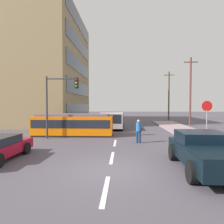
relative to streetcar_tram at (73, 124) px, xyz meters
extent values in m
plane|color=#4D4750|center=(3.83, 0.62, -0.99)|extent=(120.00, 120.00, 0.00)
cube|color=gray|center=(10.63, -3.38, -0.92)|extent=(3.20, 36.00, 0.14)
cube|color=silver|center=(3.83, -11.38, -0.99)|extent=(0.16, 2.40, 0.01)
cube|color=silver|center=(3.83, -7.38, -0.99)|extent=(0.16, 2.40, 0.01)
cube|color=silver|center=(3.83, -3.38, -0.99)|extent=(0.16, 2.40, 0.01)
cube|color=silver|center=(3.83, 6.00, -0.99)|extent=(0.16, 2.40, 0.01)
cube|color=silver|center=(3.83, 12.00, -0.99)|extent=(0.16, 2.40, 0.01)
cube|color=#8F7A52|center=(-9.24, 11.99, 7.01)|extent=(14.43, 16.72, 16.00)
cube|color=#2D3847|center=(-1.99, 11.99, 0.93)|extent=(0.06, 14.22, 1.92)
cube|color=#2D3847|center=(-1.99, 11.99, 4.13)|extent=(0.06, 14.22, 1.92)
cube|color=#2D3847|center=(-1.99, 11.99, 7.33)|extent=(0.06, 14.22, 1.92)
cube|color=#2D3847|center=(-1.99, 11.99, 10.53)|extent=(0.06, 14.22, 1.92)
cube|color=#2D3847|center=(-1.99, 11.99, 13.73)|extent=(0.06, 14.22, 1.92)
cube|color=orange|center=(0.00, 0.00, -0.06)|extent=(6.95, 2.59, 1.57)
cube|color=#2D2D2D|center=(0.00, 0.00, -0.92)|extent=(6.81, 2.46, 0.15)
cube|color=#65535C|center=(0.00, 0.00, 0.83)|extent=(6.25, 2.20, 0.20)
cube|color=#1E232D|center=(0.00, 0.00, 0.13)|extent=(6.67, 2.62, 0.69)
cube|color=#B7ACB4|center=(3.17, 5.17, 0.07)|extent=(2.59, 5.67, 1.52)
cube|color=black|center=(3.13, 2.40, 0.30)|extent=(2.25, 0.15, 0.91)
cube|color=black|center=(3.17, 5.17, 0.35)|extent=(2.61, 4.83, 0.61)
cylinder|color=black|center=(3.14, 3.37, -0.54)|extent=(2.56, 0.94, 0.90)
cylinder|color=black|center=(3.20, 6.98, -0.54)|extent=(2.56, 0.94, 0.90)
cylinder|color=navy|center=(5.41, -3.26, -0.57)|extent=(0.16, 0.16, 0.85)
cylinder|color=navy|center=(5.61, -3.26, -0.57)|extent=(0.16, 0.16, 0.85)
cylinder|color=blue|center=(5.51, -3.26, 0.16)|extent=(0.36, 0.36, 0.60)
sphere|color=tan|center=(5.51, -3.26, 0.57)|extent=(0.22, 0.22, 0.22)
cube|color=#5A3017|center=(5.73, -3.21, -0.04)|extent=(0.10, 0.20, 0.24)
cube|color=black|center=(7.82, -9.19, -0.32)|extent=(2.10, 5.04, 0.65)
cube|color=black|center=(7.84, -8.64, 0.28)|extent=(1.94, 1.94, 0.55)
cube|color=black|center=(7.80, -10.57, 0.07)|extent=(2.04, 2.29, 0.12)
cylinder|color=black|center=(6.85, -7.68, -0.59)|extent=(0.30, 0.81, 0.80)
cylinder|color=black|center=(8.85, -7.71, -0.59)|extent=(0.30, 0.81, 0.80)
cylinder|color=black|center=(6.79, -10.67, -0.59)|extent=(0.30, 0.81, 0.80)
cylinder|color=black|center=(-0.97, -6.85, -0.67)|extent=(0.23, 0.64, 0.64)
cube|color=navy|center=(-1.18, 4.00, -0.48)|extent=(1.79, 4.08, 0.55)
cube|color=black|center=(-1.18, 3.85, 0.00)|extent=(1.62, 2.25, 0.40)
cylinder|color=black|center=(-2.06, 5.21, -0.67)|extent=(0.23, 0.64, 0.64)
cylinder|color=black|center=(-0.33, 5.23, -0.67)|extent=(0.23, 0.64, 0.64)
cylinder|color=black|center=(-2.03, 2.77, -0.67)|extent=(0.23, 0.64, 0.64)
cylinder|color=black|center=(-0.29, 2.79, -0.67)|extent=(0.23, 0.64, 0.64)
cube|color=silver|center=(-1.61, 10.20, -0.48)|extent=(1.75, 4.58, 0.55)
cube|color=black|center=(-1.61, 10.05, 0.00)|extent=(1.60, 2.53, 0.40)
cylinder|color=black|center=(-2.48, 11.56, -0.67)|extent=(0.22, 0.64, 0.64)
cylinder|color=black|center=(-0.76, 11.58, -0.67)|extent=(0.22, 0.64, 0.64)
cylinder|color=black|center=(-2.46, 8.82, -0.67)|extent=(0.22, 0.64, 0.64)
cylinder|color=black|center=(-0.74, 8.83, -0.67)|extent=(0.22, 0.64, 0.64)
cube|color=silver|center=(-1.97, 16.33, -0.48)|extent=(1.87, 4.35, 0.55)
cube|color=black|center=(-1.97, 16.18, 0.00)|extent=(1.69, 2.41, 0.40)
cylinder|color=black|center=(-2.82, 17.64, -0.67)|extent=(0.23, 0.64, 0.64)
cylinder|color=black|center=(-1.05, 17.60, -0.67)|extent=(0.23, 0.64, 0.64)
cylinder|color=black|center=(-2.88, 15.06, -0.67)|extent=(0.23, 0.64, 0.64)
cylinder|color=black|center=(-1.11, 15.02, -0.67)|extent=(0.23, 0.64, 0.64)
cylinder|color=gray|center=(10.56, -2.53, 0.25)|extent=(0.07, 0.07, 2.20)
cylinder|color=red|center=(10.56, -2.53, 1.65)|extent=(0.76, 0.04, 0.76)
cylinder|color=#333333|center=(-1.71, -1.80, 1.51)|extent=(0.14, 0.14, 5.00)
cylinder|color=#333333|center=(-0.49, -1.80, 3.81)|extent=(2.43, 0.10, 0.10)
cube|color=black|center=(0.72, -1.80, 3.46)|extent=(0.28, 0.24, 0.84)
sphere|color=red|center=(0.72, -1.93, 3.71)|extent=(0.16, 0.16, 0.16)
sphere|color=gold|center=(0.72, -1.93, 3.46)|extent=(0.16, 0.16, 0.16)
sphere|color=green|center=(0.72, -1.93, 3.21)|extent=(0.16, 0.16, 0.16)
cylinder|color=brown|center=(13.22, 9.39, 3.45)|extent=(0.24, 0.24, 8.87)
cube|color=brown|center=(13.22, 9.39, 7.28)|extent=(1.80, 0.12, 0.12)
cylinder|color=brown|center=(12.46, 18.40, 3.26)|extent=(0.24, 0.24, 8.49)
cube|color=brown|center=(12.46, 18.40, 6.90)|extent=(1.80, 0.12, 0.12)
camera|label=1|loc=(4.38, -17.79, 1.76)|focal=32.60mm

